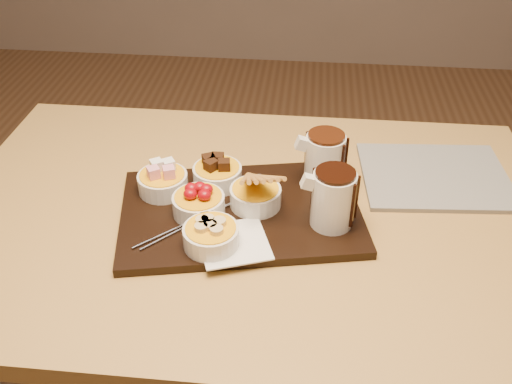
# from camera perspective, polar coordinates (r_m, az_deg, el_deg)

# --- Properties ---
(dining_table) EXTENTS (1.20, 0.80, 0.75)m
(dining_table) POSITION_cam_1_polar(r_m,az_deg,el_deg) (1.19, -0.80, -5.66)
(dining_table) COLOR #B18742
(dining_table) RESTS_ON ground
(serving_board) EXTENTS (0.51, 0.39, 0.02)m
(serving_board) POSITION_cam_1_polar(r_m,az_deg,el_deg) (1.11, -1.54, -2.03)
(serving_board) COLOR black
(serving_board) RESTS_ON dining_table
(napkin) EXTENTS (0.15, 0.15, 0.00)m
(napkin) POSITION_cam_1_polar(r_m,az_deg,el_deg) (1.03, -2.23, -5.08)
(napkin) COLOR white
(napkin) RESTS_ON serving_board
(bowl_marshmallows) EXTENTS (0.10, 0.10, 0.04)m
(bowl_marshmallows) POSITION_cam_1_polar(r_m,az_deg,el_deg) (1.16, -9.29, 0.91)
(bowl_marshmallows) COLOR silver
(bowl_marshmallows) RESTS_ON serving_board
(bowl_cake) EXTENTS (0.10, 0.10, 0.04)m
(bowl_cake) POSITION_cam_1_polar(r_m,az_deg,el_deg) (1.16, -3.87, 1.66)
(bowl_cake) COLOR silver
(bowl_cake) RESTS_ON serving_board
(bowl_strawberries) EXTENTS (0.10, 0.10, 0.04)m
(bowl_strawberries) POSITION_cam_1_polar(r_m,az_deg,el_deg) (1.09, -5.75, -1.29)
(bowl_strawberries) COLOR silver
(bowl_strawberries) RESTS_ON serving_board
(bowl_biscotti) EXTENTS (0.10, 0.10, 0.04)m
(bowl_biscotti) POSITION_cam_1_polar(r_m,az_deg,el_deg) (1.10, -0.05, -0.48)
(bowl_biscotti) COLOR silver
(bowl_biscotti) RESTS_ON serving_board
(bowl_bananas) EXTENTS (0.10, 0.10, 0.04)m
(bowl_bananas) POSITION_cam_1_polar(r_m,az_deg,el_deg) (1.01, -4.52, -4.47)
(bowl_bananas) COLOR silver
(bowl_bananas) RESTS_ON serving_board
(pitcher_dark_chocolate) EXTENTS (0.09, 0.09, 0.11)m
(pitcher_dark_chocolate) POSITION_cam_1_polar(r_m,az_deg,el_deg) (1.05, 7.71, -0.75)
(pitcher_dark_chocolate) COLOR silver
(pitcher_dark_chocolate) RESTS_ON serving_board
(pitcher_milk_chocolate) EXTENTS (0.09, 0.09, 0.11)m
(pitcher_milk_chocolate) POSITION_cam_1_polar(r_m,az_deg,el_deg) (1.15, 6.86, 3.15)
(pitcher_milk_chocolate) COLOR silver
(pitcher_milk_chocolate) RESTS_ON serving_board
(fondue_skewers) EXTENTS (0.20, 0.21, 0.01)m
(fondue_skewers) POSITION_cam_1_polar(r_m,az_deg,el_deg) (1.08, -6.21, -2.77)
(fondue_skewers) COLOR silver
(fondue_skewers) RESTS_ON serving_board
(newspaper) EXTENTS (0.32, 0.27, 0.01)m
(newspaper) POSITION_cam_1_polar(r_m,az_deg,el_deg) (1.28, 17.44, 1.52)
(newspaper) COLOR beige
(newspaper) RESTS_ON dining_table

